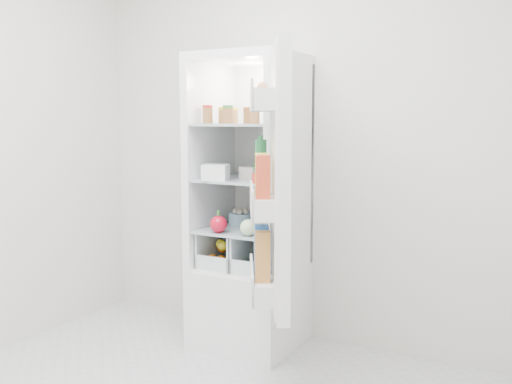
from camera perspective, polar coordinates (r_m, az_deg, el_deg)
The scene contains 20 objects.
room_walls at distance 2.37m, azimuth -10.99°, elevation 11.49°, with size 3.02×3.02×2.61m.
refrigerator at distance 3.59m, azimuth -0.30°, elevation -4.74°, with size 0.60×0.60×1.80m.
shelf_low at distance 3.52m, azimuth -0.80°, elevation -3.73°, with size 0.49×0.53×0.01m, color #9DB1B8.
shelf_mid at distance 3.48m, azimuth -0.81°, elevation 1.29°, with size 0.49×0.53×0.01m, color #9DB1B8.
shelf_top at distance 3.46m, azimuth -0.82°, elevation 6.74°, with size 0.49×0.53×0.01m, color #9DB1B8.
crisper_left at distance 3.61m, azimuth -2.50°, elevation -5.57°, with size 0.23×0.46×0.22m, color silver, non-canonical shape.
crisper_right at distance 3.49m, azimuth 0.96°, elevation -6.01°, with size 0.23×0.46×0.22m, color silver, non-canonical shape.
condiment_jars at distance 3.40m, azimuth -1.85°, elevation 7.57°, with size 0.46×0.32×0.08m.
squeeze_bottle at distance 3.39m, azimuth 2.70°, elevation 8.20°, with size 0.05×0.05×0.16m, color white.
tub_white at distance 3.36m, azimuth -4.05°, elevation 1.99°, with size 0.14×0.14×0.09m, color white.
tub_cream at distance 3.47m, azimuth -0.35°, elevation 1.97°, with size 0.12×0.12×0.07m, color beige.
tin_red at distance 3.19m, azimuth 0.29°, elevation 1.38°, with size 0.08×0.08×0.05m, color red.
tub_green at distance 3.48m, azimuth 1.06°, elevation 2.10°, with size 0.10×0.14×0.08m, color #397E41.
red_cabbage at distance 3.45m, azimuth 1.54°, elevation -2.29°, with size 0.18×0.18×0.18m, color #561E57.
bell_pepper at distance 3.37m, azimuth -3.77°, elevation -3.23°, with size 0.10×0.10×0.10m, color red.
mushroom_bowl at distance 3.64m, azimuth -1.53°, elevation -2.68°, with size 0.15×0.15×0.07m, color #9AC9E5.
salad_bag at distance 3.27m, azimuth -0.76°, elevation -3.57°, with size 0.10×0.10×0.10m, color beige.
citrus_pile at distance 3.57m, azimuth -2.96°, elevation -6.01°, with size 0.20×0.24×0.16m.
veg_pile at distance 3.50m, azimuth 1.02°, elevation -6.77°, with size 0.16×0.30×0.10m.
fridge_door at distance 2.79m, azimuth 1.83°, elevation 0.73°, with size 0.42×0.56×1.30m.
Camera 1 is at (1.50, -1.82, 1.41)m, focal length 40.00 mm.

